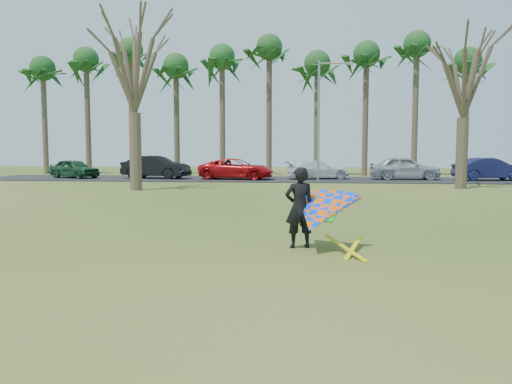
# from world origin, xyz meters

# --- Properties ---
(ground) EXTENTS (100.00, 100.00, 0.00)m
(ground) POSITION_xyz_m (0.00, 0.00, 0.00)
(ground) COLOR #204B10
(ground) RESTS_ON ground
(parking_strip) EXTENTS (46.00, 7.00, 0.06)m
(parking_strip) POSITION_xyz_m (0.00, 25.00, 0.03)
(parking_strip) COLOR black
(parking_strip) RESTS_ON ground
(palm_0) EXTENTS (4.84, 4.84, 10.84)m
(palm_0) POSITION_xyz_m (-22.00, 31.00, 9.17)
(palm_0) COLOR #493C2C
(palm_0) RESTS_ON ground
(palm_1) EXTENTS (4.84, 4.84, 11.54)m
(palm_1) POSITION_xyz_m (-18.00, 31.00, 9.85)
(palm_1) COLOR #4C3C2D
(palm_1) RESTS_ON ground
(palm_2) EXTENTS (4.84, 4.84, 12.24)m
(palm_2) POSITION_xyz_m (-14.00, 31.00, 10.52)
(palm_2) COLOR brown
(palm_2) RESTS_ON ground
(palm_3) EXTENTS (4.84, 4.84, 10.84)m
(palm_3) POSITION_xyz_m (-10.00, 31.00, 9.17)
(palm_3) COLOR #49392B
(palm_3) RESTS_ON ground
(palm_4) EXTENTS (4.84, 4.84, 11.54)m
(palm_4) POSITION_xyz_m (-6.00, 31.00, 9.85)
(palm_4) COLOR #48382B
(palm_4) RESTS_ON ground
(palm_5) EXTENTS (4.84, 4.84, 12.24)m
(palm_5) POSITION_xyz_m (-2.00, 31.00, 10.52)
(palm_5) COLOR #4B3B2D
(palm_5) RESTS_ON ground
(palm_6) EXTENTS (4.84, 4.84, 10.84)m
(palm_6) POSITION_xyz_m (2.00, 31.00, 9.17)
(palm_6) COLOR #493C2C
(palm_6) RESTS_ON ground
(palm_7) EXTENTS (4.84, 4.84, 11.54)m
(palm_7) POSITION_xyz_m (6.00, 31.00, 9.85)
(palm_7) COLOR #4A392C
(palm_7) RESTS_ON ground
(palm_8) EXTENTS (4.84, 4.84, 12.24)m
(palm_8) POSITION_xyz_m (10.00, 31.00, 10.52)
(palm_8) COLOR brown
(palm_8) RESTS_ON ground
(palm_9) EXTENTS (4.84, 4.84, 10.84)m
(palm_9) POSITION_xyz_m (14.00, 31.00, 9.17)
(palm_9) COLOR brown
(palm_9) RESTS_ON ground
(bare_tree_left) EXTENTS (6.60, 6.60, 9.70)m
(bare_tree_left) POSITION_xyz_m (-8.00, 15.00, 6.92)
(bare_tree_left) COLOR brown
(bare_tree_left) RESTS_ON ground
(bare_tree_right) EXTENTS (6.27, 6.27, 9.21)m
(bare_tree_right) POSITION_xyz_m (10.00, 18.00, 6.57)
(bare_tree_right) COLOR #4B3A2D
(bare_tree_right) RESTS_ON ground
(streetlight) EXTENTS (2.28, 0.18, 8.00)m
(streetlight) POSITION_xyz_m (2.16, 22.00, 4.46)
(streetlight) COLOR gray
(streetlight) RESTS_ON ground
(car_0) EXTENTS (4.48, 3.23, 1.42)m
(car_0) POSITION_xyz_m (-16.20, 24.52, 0.77)
(car_0) COLOR #1B4527
(car_0) RESTS_ON parking_strip
(car_1) EXTENTS (5.33, 2.76, 1.67)m
(car_1) POSITION_xyz_m (-9.91, 24.64, 0.90)
(car_1) COLOR black
(car_1) RESTS_ON parking_strip
(car_2) EXTENTS (5.57, 2.95, 1.49)m
(car_2) POSITION_xyz_m (-3.82, 24.30, 0.81)
(car_2) COLOR red
(car_2) RESTS_ON parking_strip
(car_3) EXTENTS (4.91, 2.92, 1.33)m
(car_3) POSITION_xyz_m (2.06, 25.24, 0.73)
(car_3) COLOR white
(car_3) RESTS_ON parking_strip
(car_4) EXTENTS (4.91, 2.00, 1.67)m
(car_4) POSITION_xyz_m (8.22, 25.27, 0.90)
(car_4) COLOR #AAAFB8
(car_4) RESTS_ON parking_strip
(car_5) EXTENTS (4.96, 2.36, 1.57)m
(car_5) POSITION_xyz_m (13.85, 24.77, 0.85)
(car_5) COLOR #171947
(car_5) RESTS_ON parking_strip
(kite_flyer) EXTENTS (2.13, 2.39, 2.02)m
(kite_flyer) POSITION_xyz_m (1.60, -0.21, 0.86)
(kite_flyer) COLOR black
(kite_flyer) RESTS_ON ground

